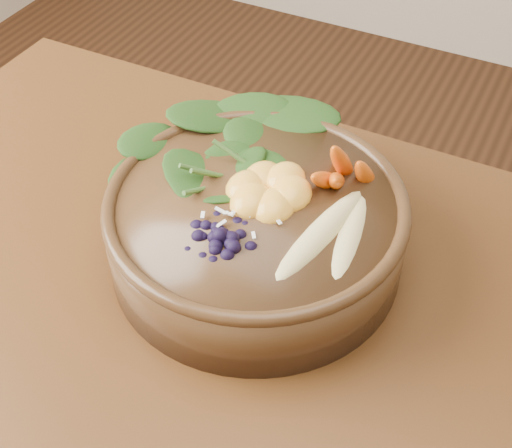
% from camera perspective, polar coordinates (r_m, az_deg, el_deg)
% --- Properties ---
extents(stoneware_bowl, '(0.36, 0.36, 0.09)m').
position_cam_1_polar(stoneware_bowl, '(0.76, 0.00, -0.54)').
color(stoneware_bowl, '#4D331D').
rests_on(stoneware_bowl, dining_table).
extents(kale_heap, '(0.23, 0.21, 0.05)m').
position_cam_1_polar(kale_heap, '(0.78, -0.26, 7.18)').
color(kale_heap, '#234816').
rests_on(kale_heap, stoneware_bowl).
extents(carrot_cluster, '(0.07, 0.07, 0.09)m').
position_cam_1_polar(carrot_cluster, '(0.74, 7.41, 6.30)').
color(carrot_cluster, '#D55911').
rests_on(carrot_cluster, stoneware_bowl).
extents(banana_halves, '(0.08, 0.18, 0.03)m').
position_cam_1_polar(banana_halves, '(0.69, 6.44, 0.07)').
color(banana_halves, '#E0CC84').
rests_on(banana_halves, stoneware_bowl).
extents(mandarin_cluster, '(0.10, 0.11, 0.04)m').
position_cam_1_polar(mandarin_cluster, '(0.73, 1.01, 3.62)').
color(mandarin_cluster, '#FDB036').
rests_on(mandarin_cluster, stoneware_bowl).
extents(blueberry_pile, '(0.16, 0.13, 0.04)m').
position_cam_1_polar(blueberry_pile, '(0.68, -2.90, -0.01)').
color(blueberry_pile, black).
rests_on(blueberry_pile, stoneware_bowl).
extents(coconut_flakes, '(0.11, 0.09, 0.01)m').
position_cam_1_polar(coconut_flakes, '(0.72, -0.84, 1.04)').
color(coconut_flakes, white).
rests_on(coconut_flakes, stoneware_bowl).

